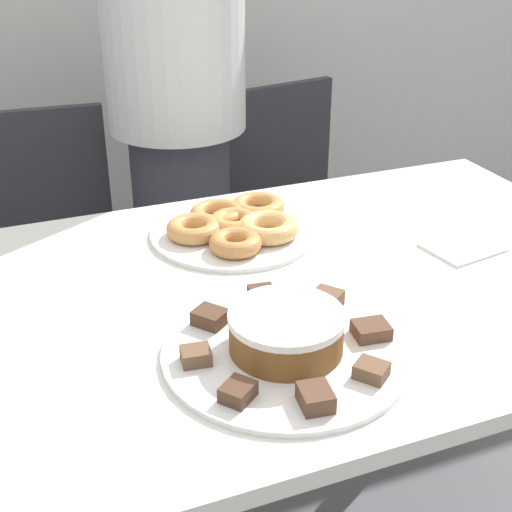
% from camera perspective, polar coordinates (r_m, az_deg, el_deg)
% --- Properties ---
extents(table, '(1.55, 0.89, 0.77)m').
position_cam_1_polar(table, '(1.33, 0.15, -6.18)').
color(table, silver).
rests_on(table, ground_plane).
extents(person_standing, '(0.37, 0.37, 1.69)m').
position_cam_1_polar(person_standing, '(1.97, -6.33, 11.78)').
color(person_standing, '#383842').
rests_on(person_standing, ground_plane).
extents(office_chair_left, '(0.47, 0.47, 0.88)m').
position_cam_1_polar(office_chair_left, '(2.09, -15.97, -2.25)').
color(office_chair_left, black).
rests_on(office_chair_left, ground_plane).
extents(office_chair_right, '(0.51, 0.51, 0.88)m').
position_cam_1_polar(office_chair_right, '(2.27, 3.63, 1.23)').
color(office_chair_right, black).
rests_on(office_chair_right, ground_plane).
extents(plate_cake, '(0.39, 0.39, 0.01)m').
position_cam_1_polar(plate_cake, '(1.11, 2.40, -7.63)').
color(plate_cake, white).
rests_on(plate_cake, table).
extents(plate_donuts, '(0.35, 0.35, 0.01)m').
position_cam_1_polar(plate_donuts, '(1.49, -1.78, 1.93)').
color(plate_donuts, white).
rests_on(plate_donuts, table).
extents(frosted_cake, '(0.18, 0.18, 0.06)m').
position_cam_1_polar(frosted_cake, '(1.09, 2.44, -6.03)').
color(frosted_cake, brown).
rests_on(frosted_cake, plate_cake).
extents(lamington_0, '(0.06, 0.06, 0.02)m').
position_cam_1_polar(lamington_0, '(1.00, -1.45, -10.81)').
color(lamington_0, '#513828').
rests_on(lamington_0, plate_cake).
extents(lamington_1, '(0.05, 0.06, 0.03)m').
position_cam_1_polar(lamington_1, '(0.99, 4.79, -11.22)').
color(lamington_1, brown).
rests_on(lamington_1, plate_cake).
extents(lamington_2, '(0.06, 0.06, 0.02)m').
position_cam_1_polar(lamington_2, '(1.06, 9.22, -9.03)').
color(lamington_2, brown).
rests_on(lamington_2, plate_cake).
extents(lamington_3, '(0.06, 0.05, 0.02)m').
position_cam_1_polar(lamington_3, '(1.15, 9.20, -5.87)').
color(lamington_3, brown).
rests_on(lamington_3, plate_cake).
extents(lamington_4, '(0.07, 0.07, 0.03)m').
position_cam_1_polar(lamington_4, '(1.21, 5.59, -3.57)').
color(lamington_4, brown).
rests_on(lamington_4, plate_cake).
extents(lamington_5, '(0.05, 0.05, 0.03)m').
position_cam_1_polar(lamington_5, '(1.22, 0.52, -3.26)').
color(lamington_5, '#513828').
rests_on(lamington_5, plate_cake).
extents(lamington_6, '(0.06, 0.07, 0.02)m').
position_cam_1_polar(lamington_6, '(1.16, -3.70, -4.91)').
color(lamington_6, '#513828').
rests_on(lamington_6, plate_cake).
extents(lamington_7, '(0.05, 0.04, 0.02)m').
position_cam_1_polar(lamington_7, '(1.08, -4.83, -7.95)').
color(lamington_7, brown).
rests_on(lamington_7, plate_cake).
extents(donut_0, '(0.11, 0.11, 0.03)m').
position_cam_1_polar(donut_0, '(1.48, -1.80, 2.70)').
color(donut_0, '#D18E4C').
rests_on(donut_0, plate_donuts).
extents(donut_1, '(0.10, 0.10, 0.03)m').
position_cam_1_polar(donut_1, '(1.39, -1.66, 1.06)').
color(donut_1, '#C68447').
rests_on(donut_1, plate_donuts).
extents(donut_2, '(0.13, 0.13, 0.04)m').
position_cam_1_polar(donut_2, '(1.45, 0.97, 2.28)').
color(donut_2, '#E5AD66').
rests_on(donut_2, plate_donuts).
extents(donut_3, '(0.12, 0.12, 0.03)m').
position_cam_1_polar(donut_3, '(1.56, 0.16, 4.00)').
color(donut_3, '#D18E4C').
rests_on(donut_3, plate_donuts).
extents(donut_4, '(0.12, 0.12, 0.03)m').
position_cam_1_polar(donut_4, '(1.52, -3.08, 3.41)').
color(donut_4, '#D18E4C').
rests_on(donut_4, plate_donuts).
extents(donut_5, '(0.11, 0.11, 0.03)m').
position_cam_1_polar(donut_5, '(1.45, -4.97, 2.19)').
color(donut_5, '#D18E4C').
rests_on(donut_5, plate_donuts).
extents(napkin, '(0.16, 0.13, 0.01)m').
position_cam_1_polar(napkin, '(1.49, 16.09, 0.73)').
color(napkin, white).
rests_on(napkin, table).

